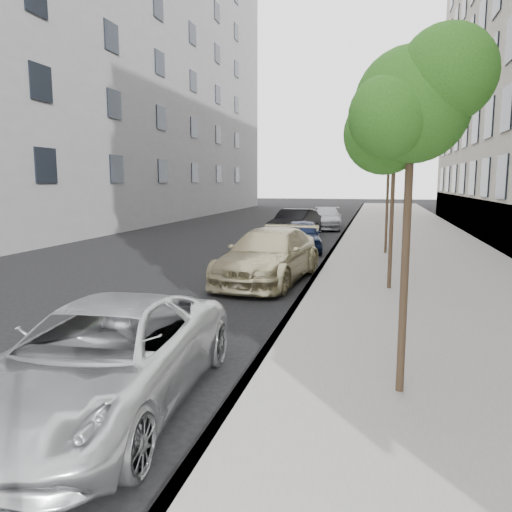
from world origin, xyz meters
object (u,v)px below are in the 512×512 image
at_px(sedan_blue, 302,235).
at_px(tree_far, 390,145).
at_px(sedan_black, 295,224).
at_px(tree_mid, 396,141).
at_px(minivan, 103,358).
at_px(suv, 269,256).
at_px(sedan_rear, 326,218).
at_px(tree_near, 415,105).

bearing_deg(sedan_blue, tree_far, -22.63).
distance_m(sedan_blue, sedan_black, 4.78).
relative_size(tree_mid, tree_far, 0.92).
distance_m(minivan, sedan_blue, 14.86).
xyz_separation_m(tree_mid, sedan_black, (-4.39, 11.92, -3.08)).
relative_size(suv, sedan_black, 1.16).
bearing_deg(minivan, sedan_blue, 85.36).
distance_m(sedan_blue, sedan_rear, 9.93).
distance_m(tree_near, minivan, 4.85).
bearing_deg(suv, tree_mid, -7.24).
bearing_deg(suv, sedan_black, 101.58).
bearing_deg(tree_far, tree_near, -90.00).
xyz_separation_m(tree_near, sedan_black, (-4.39, 18.42, -2.99)).
distance_m(tree_near, sedan_black, 19.17).
distance_m(sedan_black, sedan_rear, 5.38).
bearing_deg(sedan_black, sedan_rear, 88.37).
relative_size(minivan, sedan_blue, 1.27).
bearing_deg(sedan_blue, tree_mid, -75.22).
bearing_deg(sedan_black, suv, -74.71).
xyz_separation_m(tree_mid, sedan_rear, (-3.33, 17.19, -3.16)).
distance_m(tree_near, tree_mid, 6.50).
xyz_separation_m(tree_near, tree_far, (0.00, 13.00, 0.45)).
distance_m(tree_near, suv, 8.55).
xyz_separation_m(tree_far, sedan_blue, (-3.33, 0.75, -3.52)).
bearing_deg(sedan_rear, tree_far, -76.79).
height_order(tree_mid, sedan_blue, tree_mid).
xyz_separation_m(suv, sedan_blue, (0.00, 6.47, -0.10)).
relative_size(tree_near, sedan_black, 1.01).
distance_m(tree_far, sedan_blue, 4.91).
bearing_deg(minivan, suv, 84.53).
xyz_separation_m(minivan, sedan_rear, (0.28, 24.79, -0.02)).
relative_size(tree_far, minivan, 1.03).
relative_size(tree_near, sedan_rear, 1.00).
xyz_separation_m(suv, sedan_rear, (0.00, 16.40, -0.10)).
bearing_deg(minivan, sedan_black, 88.75).
distance_m(tree_near, sedan_rear, 24.12).
bearing_deg(sedan_blue, sedan_rear, 80.15).
relative_size(tree_near, suv, 0.87).
relative_size(sedan_blue, sedan_black, 0.85).
bearing_deg(sedan_blue, minivan, -100.93).
xyz_separation_m(minivan, sedan_black, (-0.79, 19.52, 0.06)).
bearing_deg(minivan, tree_far, 72.09).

